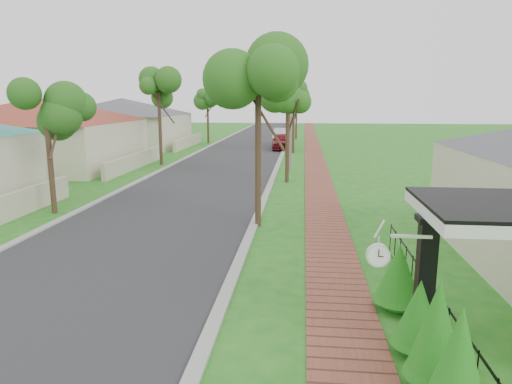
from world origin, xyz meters
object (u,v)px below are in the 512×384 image
at_px(near_tree, 258,89).
at_px(station_clock, 381,254).
at_px(porch_post, 424,292).
at_px(parked_car_red, 282,141).
at_px(utility_pole, 290,108).
at_px(parked_car_white, 283,137).

height_order(near_tree, station_clock, near_tree).
relative_size(porch_post, parked_car_red, 0.58).
height_order(parked_car_red, utility_pole, utility_pole).
height_order(porch_post, parked_car_white, porch_post).
relative_size(parked_car_white, utility_pole, 0.64).
height_order(parked_car_red, parked_car_white, parked_car_white).
bearing_deg(parked_car_white, utility_pole, -85.21).
height_order(parked_car_red, station_clock, station_clock).
distance_m(utility_pole, station_clock, 21.60).
bearing_deg(station_clock, near_tree, 109.00).
xyz_separation_m(parked_car_white, near_tree, (0.50, -29.49, 4.00)).
height_order(near_tree, utility_pole, utility_pole).
bearing_deg(porch_post, utility_pole, 98.20).
distance_m(parked_car_white, near_tree, 29.77).
bearing_deg(station_clock, parked_car_white, 95.11).
distance_m(porch_post, near_tree, 9.58).
bearing_deg(parked_car_white, near_tree, -88.48).
bearing_deg(station_clock, parked_car_red, 95.54).
relative_size(porch_post, near_tree, 0.42).
xyz_separation_m(porch_post, utility_pole, (-3.02, 21.00, 2.82)).
bearing_deg(near_tree, utility_pole, 86.81).
height_order(porch_post, parked_car_red, porch_post).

